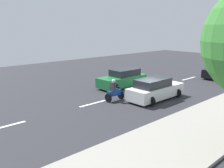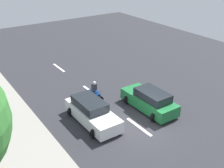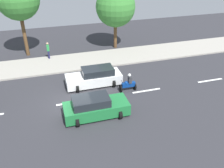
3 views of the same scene
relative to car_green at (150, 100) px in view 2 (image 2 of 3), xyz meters
name	(u,v)px [view 2 (image 2 of 3)]	position (x,y,z in m)	size (l,w,h in m)	color
ground_plane	(139,128)	(2.00, 1.31, -0.76)	(40.00, 60.00, 0.10)	#2D2D33
lane_stripe_far_north	(59,68)	(2.00, -10.69, -0.70)	(0.20, 2.40, 0.01)	white
lane_stripe_north	(91,91)	(2.00, -4.69, -0.70)	(0.20, 2.40, 0.01)	white
lane_stripe_mid	(139,127)	(2.00, 1.31, -0.70)	(0.20, 2.40, 0.01)	white
car_green	(150,100)	(0.00, 0.00, 0.00)	(2.14, 4.39, 1.52)	#1E7238
car_white	(92,112)	(4.14, -0.91, 0.00)	(2.13, 4.56, 1.52)	white
motorcycle	(95,93)	(2.46, -3.28, -0.07)	(0.60, 1.30, 1.53)	black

